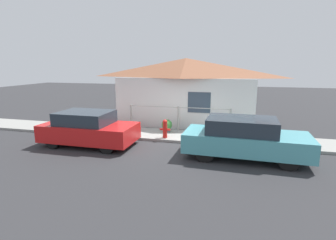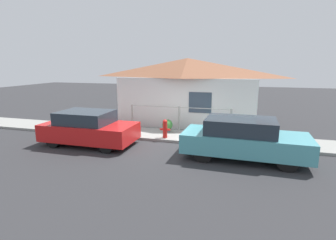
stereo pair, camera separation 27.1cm
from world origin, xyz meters
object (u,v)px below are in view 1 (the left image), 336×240
(car_right, at_px, (244,138))
(fire_hydrant, at_px, (165,128))
(car_left, at_px, (89,129))
(potted_plant_near_hydrant, at_px, (167,125))

(car_right, distance_m, fire_hydrant, 3.54)
(car_left, relative_size, potted_plant_near_hydrant, 6.36)
(car_left, distance_m, fire_hydrant, 3.15)
(fire_hydrant, xyz_separation_m, potted_plant_near_hydrant, (-0.17, 0.97, -0.10))
(car_right, bearing_deg, potted_plant_near_hydrant, 146.59)
(fire_hydrant, bearing_deg, car_right, -23.74)
(car_left, xyz_separation_m, potted_plant_near_hydrant, (2.63, 2.40, -0.25))
(fire_hydrant, height_order, potted_plant_near_hydrant, fire_hydrant)
(car_right, relative_size, potted_plant_near_hydrant, 7.24)
(car_right, xyz_separation_m, fire_hydrant, (-3.23, 1.42, -0.19))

